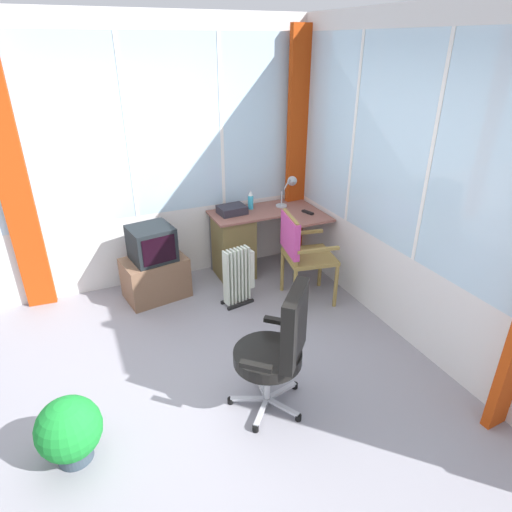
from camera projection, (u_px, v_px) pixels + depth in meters
The scene contains 15 objects.
ground at pixel (198, 400), 3.42m from camera, with size 4.97×5.05×0.06m, color gray.
north_window_panel at pixel (131, 162), 4.47m from camera, with size 3.97×0.07×2.77m.
east_window_panel at pixel (427, 194), 3.52m from camera, with size 0.07×4.05×2.77m.
curtain_north_left at pixel (13, 181), 4.03m from camera, with size 0.27×0.07×2.67m, color #B0390E.
curtain_corner at pixel (298, 152), 5.07m from camera, with size 0.27×0.07×2.67m, color #B0390E.
desk at pixel (238, 242), 5.03m from camera, with size 1.21×0.85×0.75m.
desk_lamp at pixel (290, 187), 4.99m from camera, with size 0.24×0.20×0.37m.
tv_remote at pixel (308, 212), 4.90m from camera, with size 0.04×0.15×0.02m, color black.
spray_bottle at pixel (251, 200), 4.99m from camera, with size 0.06×0.06×0.22m.
paper_tray at pixel (232, 210), 4.88m from camera, with size 0.30×0.23×0.09m, color #29262F.
wooden_armchair at pixel (299, 247), 4.42m from camera, with size 0.57×0.56×0.97m.
office_chair at pixel (279, 345), 3.07m from camera, with size 0.59×0.61×1.03m.
tv_on_stand at pixel (154, 267), 4.60m from camera, with size 0.70×0.54×0.81m.
space_heater at pixel (239, 276), 4.50m from camera, with size 0.36×0.22×0.63m.
potted_plant at pixel (69, 430), 2.80m from camera, with size 0.42×0.42×0.48m.
Camera 1 is at (-0.62, -2.53, 2.50)m, focal length 30.60 mm.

